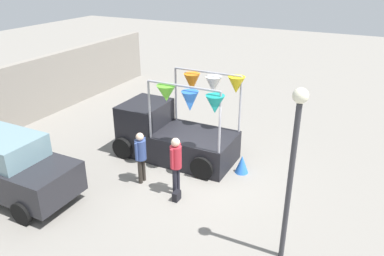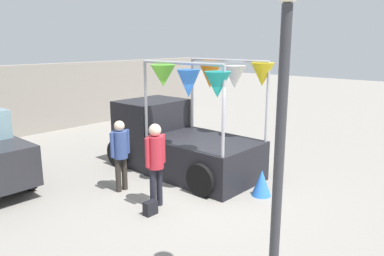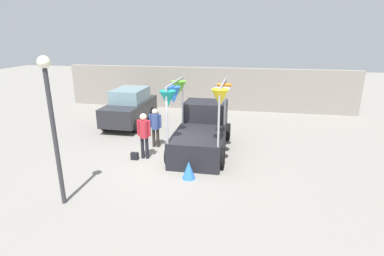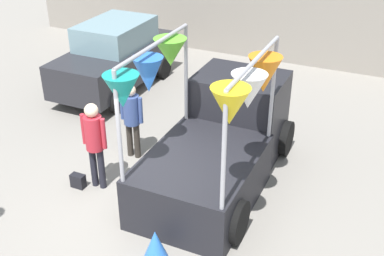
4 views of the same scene
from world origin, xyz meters
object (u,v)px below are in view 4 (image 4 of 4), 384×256
(parked_car, at_px, (115,56))
(handbag, at_px, (78,181))
(vendor_truck, at_px, (221,136))
(folded_kite_bundle_azure, at_px, (156,246))
(person_customer, at_px, (94,138))
(person_vendor, at_px, (132,114))

(parked_car, height_order, handbag, parked_car)
(vendor_truck, height_order, folded_kite_bundle_azure, vendor_truck)
(vendor_truck, xyz_separation_m, person_customer, (-2.02, -1.33, 0.16))
(vendor_truck, height_order, parked_car, vendor_truck)
(person_customer, height_order, handbag, person_customer)
(person_customer, xyz_separation_m, folded_kite_bundle_azure, (1.98, -1.34, -0.79))
(parked_car, relative_size, person_vendor, 2.39)
(vendor_truck, height_order, person_customer, vendor_truck)
(vendor_truck, bearing_deg, person_vendor, -177.73)
(folded_kite_bundle_azure, bearing_deg, handbag, 154.00)
(person_vendor, bearing_deg, parked_car, 127.96)
(person_vendor, relative_size, folded_kite_bundle_azure, 2.78)
(person_vendor, bearing_deg, vendor_truck, 2.27)
(person_customer, bearing_deg, folded_kite_bundle_azure, -34.00)
(parked_car, xyz_separation_m, person_vendor, (2.29, -2.93, 0.06))
(person_customer, distance_m, handbag, 1.03)
(parked_car, relative_size, folded_kite_bundle_azure, 6.67)
(person_vendor, xyz_separation_m, folded_kite_bundle_azure, (1.93, -2.59, -0.71))
(person_customer, xyz_separation_m, person_vendor, (0.05, 1.25, -0.08))
(parked_car, bearing_deg, person_vendor, -52.04)
(vendor_truck, xyz_separation_m, handbag, (-2.37, -1.53, -0.78))
(parked_car, height_order, folded_kite_bundle_azure, parked_car)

